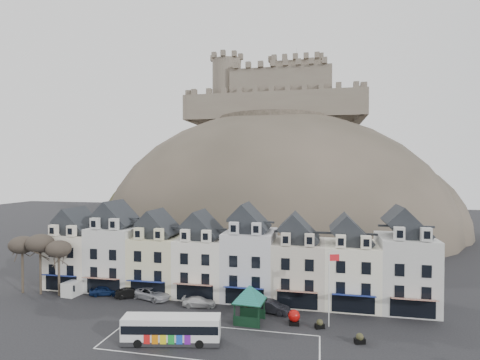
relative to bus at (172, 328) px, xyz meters
name	(u,v)px	position (x,y,z in m)	size (l,w,h in m)	color
ground	(188,346)	(1.85, -0.23, -1.55)	(300.00, 300.00, 0.00)	black
coach_bay_markings	(211,342)	(3.85, 1.02, -1.55)	(22.00, 7.50, 0.01)	silver
townhouse_terrace	(228,258)	(2.00, 15.74, 3.75)	(54.40, 9.35, 11.80)	white
castle_hill	(277,233)	(3.11, 68.72, -1.44)	(100.00, 76.00, 68.00)	#353229
castle	(277,94)	(2.36, 75.70, 38.64)	(50.20, 22.20, 22.00)	#67594E
tree_left_far	(22,245)	(-27.15, 10.27, 5.35)	(3.61, 3.61, 8.24)	#312A1F
tree_left_mid	(40,244)	(-24.15, 10.27, 5.69)	(3.78, 3.78, 8.64)	#312A1F
tree_left_near	(59,250)	(-21.15, 10.27, 5.00)	(3.43, 3.43, 7.84)	#312A1F
bus	(172,328)	(0.00, 0.00, 0.00)	(10.21, 4.17, 2.81)	#262628
bus_shelter	(250,293)	(6.85, 6.82, 1.84)	(6.88, 6.88, 4.38)	black
red_buoy	(294,317)	(11.96, 7.27, -0.68)	(1.37, 1.37, 1.70)	black
flagpole	(330,284)	(15.95, 7.57, 3.29)	(1.19, 0.41, 8.48)	silver
white_van	(77,287)	(-19.30, 11.67, -0.56)	(2.25, 4.47, 1.97)	silver
planter_west	(360,339)	(18.85, 3.89, -1.03)	(1.19, 0.83, 1.08)	black
planter_east	(320,324)	(14.85, 6.77, -1.05)	(1.16, 0.88, 1.04)	black
car_navy	(105,290)	(-14.91, 11.77, -0.85)	(1.66, 4.13, 1.41)	#0D1D44
car_black	(132,293)	(-10.74, 11.67, -0.85)	(1.49, 4.28, 1.41)	black
car_silver	(152,293)	(-7.75, 11.77, -0.76)	(2.62, 5.60, 1.58)	#A8AAB0
car_white	(199,302)	(-0.49, 10.36, -0.93)	(1.76, 4.32, 1.25)	silver
car_maroon	(255,302)	(6.65, 11.77, -0.93)	(1.47, 3.65, 1.24)	#520C04
car_charcoal	(271,307)	(8.97, 10.24, -0.80)	(1.60, 4.59, 1.51)	black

